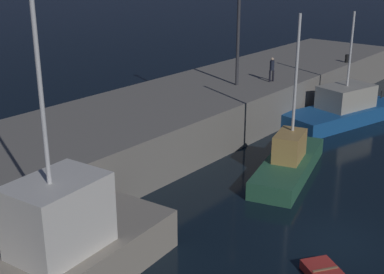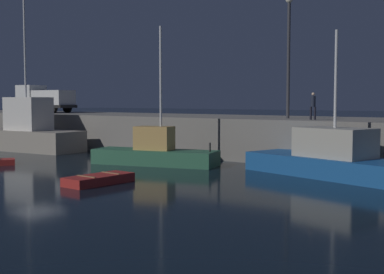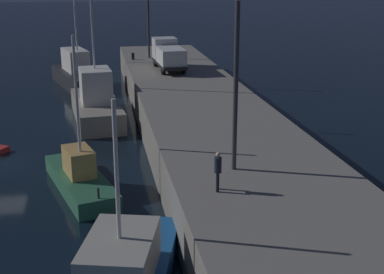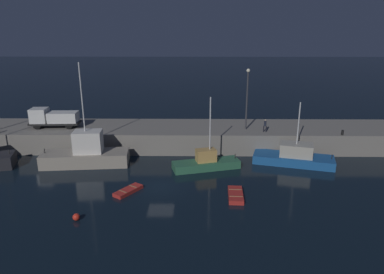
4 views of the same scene
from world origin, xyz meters
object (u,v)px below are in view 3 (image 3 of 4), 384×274
Objects in this scene: lamp_post_west at (148,11)px; lamp_post_east at (236,68)px; fishing_boat_white at (80,177)px; dockworker at (218,169)px; utility_truck at (168,55)px; fishing_boat_blue at (77,74)px; fishing_boat_orange at (96,103)px; bollard_west at (133,56)px.

lamp_post_west is 1.01× the size of lamp_post_east.
fishing_boat_white is 9.38m from dockworker.
utility_truck is (6.50, 0.95, -3.13)m from lamp_post_west.
lamp_post_west reaches higher than fishing_boat_blue.
fishing_boat_orange is 7.22× the size of dockworker.
lamp_post_east is (30.40, 0.44, -0.04)m from lamp_post_west.
utility_truck is at bearing 176.27° from dockworker.
fishing_boat_blue is 12.63m from fishing_boat_orange.
fishing_boat_white is at bearing -20.63° from utility_truck.
fishing_boat_blue is at bearing -131.09° from utility_truck.
utility_truck is (-5.72, 6.13, 2.54)m from fishing_boat_orange.
bollard_west is (-31.73, -0.85, -0.56)m from dockworker.
fishing_boat_white is at bearing -4.25° from fishing_boat_orange.
lamp_post_west is at bearing 166.35° from fishing_boat_white.
lamp_post_west reaches higher than dockworker.
lamp_post_west is at bearing -179.17° from lamp_post_east.
lamp_post_west is 7.28m from utility_truck.
lamp_post_west is (-25.38, 6.17, 6.25)m from fishing_boat_white.
fishing_boat_blue reaches higher than dockworker.
lamp_post_east is at bearing -1.21° from utility_truck.
lamp_post_east is at bearing 13.37° from fishing_boat_blue.
fishing_boat_white is at bearing -127.20° from lamp_post_east.
fishing_boat_orange is 8.76m from utility_truck.
fishing_boat_white is at bearing -13.65° from lamp_post_west.
dockworker is 2.45× the size of bollard_west.
fishing_boat_blue is at bearing -169.48° from dockworker.
lamp_post_east is 4.77× the size of dockworker.
fishing_boat_white is 25.09m from bollard_west.
dockworker is (32.53, -0.75, -3.51)m from lamp_post_west.
utility_truck is (-23.90, 0.50, -3.09)m from lamp_post_east.
fishing_boat_blue is 15.62× the size of bollard_west.
fishing_boat_orange reaches higher than dockworker.
fishing_boat_blue is 5.62m from bollard_west.
dockworker is at bearing -29.16° from lamp_post_east.
fishing_boat_blue is 1.27× the size of fishing_boat_white.
fishing_boat_white reaches higher than utility_truck.
lamp_post_west is 30.40m from lamp_post_east.
lamp_post_east is 24.10m from utility_truck.
fishing_boat_orange is at bearing -17.44° from bollard_west.
lamp_post_east is 29.94m from bollard_west.
fishing_boat_white is 5.03× the size of dockworker.
utility_truck is at bearing 48.91° from fishing_boat_blue.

